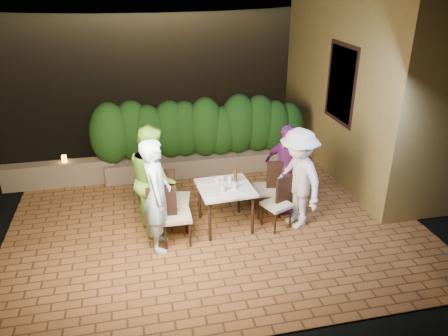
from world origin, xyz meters
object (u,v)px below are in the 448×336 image
object	(u,v)px
chair_right_back	(268,188)
parapet_lamp	(64,159)
beer_bottle	(236,174)
chair_right_front	(277,203)
chair_left_front	(176,215)
diner_green	(153,179)
diner_white	(298,179)
diner_blue	(157,196)
dining_table	(225,207)
bowl	(220,179)
diner_purple	(285,169)
chair_left_back	(175,198)

from	to	relation	value
chair_right_back	parapet_lamp	xyz separation A→B (m)	(-3.64, 1.99, 0.07)
beer_bottle	chair_right_front	distance (m)	0.85
chair_left_front	chair_right_back	world-z (taller)	chair_right_back
diner_green	diner_white	size ratio (longest dim) A/B	1.05
chair_right_back	chair_right_front	bearing A→B (deg)	95.95
chair_right_back	diner_blue	world-z (taller)	diner_blue
chair_right_front	diner_white	xyz separation A→B (m)	(0.34, -0.00, 0.42)
dining_table	diner_green	size ratio (longest dim) A/B	0.48
chair_right_front	diner_green	bearing A→B (deg)	-35.16
bowl	dining_table	bearing A→B (deg)	-81.62
diner_green	diner_white	bearing A→B (deg)	-111.78
diner_green	diner_purple	distance (m)	2.33
bowl	chair_left_back	world-z (taller)	chair_left_back
bowl	diner_purple	world-z (taller)	diner_purple
chair_right_back	chair_left_back	bearing A→B (deg)	7.14
bowl	diner_white	bearing A→B (deg)	-21.48
diner_white	diner_purple	xyz separation A→B (m)	(-0.02, 0.54, -0.06)
bowl	chair_right_front	distance (m)	1.05
diner_blue	diner_white	size ratio (longest dim) A/B	1.05
bowl	diner_green	size ratio (longest dim) A/B	0.09
chair_left_front	chair_right_back	size ratio (longest dim) A/B	1.00
parapet_lamp	diner_white	bearing A→B (deg)	-31.70
bowl	chair_left_front	size ratio (longest dim) A/B	0.17
chair_left_back	chair_right_back	xyz separation A→B (m)	(1.66, 0.07, -0.03)
chair_right_back	bowl	bearing A→B (deg)	4.45
bowl	diner_purple	bearing A→B (deg)	2.99
bowl	chair_left_front	world-z (taller)	chair_left_front
beer_bottle	diner_purple	size ratio (longest dim) A/B	0.20
beer_bottle	bowl	distance (m)	0.32
chair_left_front	diner_green	size ratio (longest dim) A/B	0.55
dining_table	chair_right_front	xyz separation A→B (m)	(0.84, -0.21, 0.08)
diner_green	dining_table	bearing A→B (deg)	-111.94
dining_table	diner_green	distance (m)	1.30
diner_blue	parapet_lamp	size ratio (longest dim) A/B	13.06
chair_right_back	diner_green	size ratio (longest dim) A/B	0.55
chair_left_back	diner_purple	xyz separation A→B (m)	(1.99, 0.14, 0.29)
diner_purple	parapet_lamp	distance (m)	4.42
dining_table	beer_bottle	distance (m)	0.58
beer_bottle	chair_right_front	world-z (taller)	beer_bottle
chair_left_front	diner_white	world-z (taller)	diner_white
chair_left_front	diner_white	distance (m)	2.08
chair_left_front	parapet_lamp	world-z (taller)	chair_left_front
chair_left_back	chair_right_back	world-z (taller)	chair_left_back
diner_blue	diner_green	bearing A→B (deg)	5.52
dining_table	parapet_lamp	xyz separation A→B (m)	(-2.81, 2.25, 0.20)
chair_left_back	parapet_lamp	xyz separation A→B (m)	(-1.98, 2.06, 0.04)
dining_table	diner_blue	xyz separation A→B (m)	(-1.15, -0.37, 0.54)
diner_green	parapet_lamp	bearing A→B (deg)	27.73
diner_purple	parapet_lamp	xyz separation A→B (m)	(-3.97, 1.92, -0.25)
chair_left_front	chair_right_front	size ratio (longest dim) A/B	1.12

